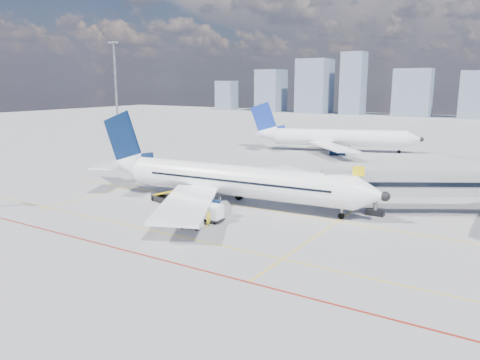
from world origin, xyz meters
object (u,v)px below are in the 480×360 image
(baggage_tug, at_px, (191,221))
(cargo_dolly, at_px, (207,212))
(belt_loader, at_px, (164,198))
(second_aircraft, at_px, (333,138))
(ramp_worker, at_px, (208,219))
(main_aircraft, at_px, (225,180))

(baggage_tug, height_order, cargo_dolly, cargo_dolly)
(belt_loader, bearing_deg, second_aircraft, 106.37)
(cargo_dolly, bearing_deg, baggage_tug, -91.73)
(baggage_tug, bearing_deg, ramp_worker, 36.33)
(belt_loader, xyz_separation_m, ramp_worker, (11.14, -5.39, 0.25))
(main_aircraft, height_order, ramp_worker, main_aircraft)
(main_aircraft, xyz_separation_m, second_aircraft, (-5.48, 53.31, 0.00))
(second_aircraft, distance_m, belt_loader, 57.41)
(main_aircraft, height_order, belt_loader, main_aircraft)
(cargo_dolly, height_order, ramp_worker, cargo_dolly)
(baggage_tug, bearing_deg, belt_loader, 130.48)
(main_aircraft, xyz_separation_m, ramp_worker, (4.08, -9.41, -2.32))
(baggage_tug, bearing_deg, cargo_dolly, 75.24)
(main_aircraft, relative_size, second_aircraft, 1.09)
(main_aircraft, bearing_deg, second_aircraft, 91.42)
(main_aircraft, relative_size, ramp_worker, 23.12)
(second_aircraft, bearing_deg, belt_loader, -112.00)
(main_aircraft, height_order, cargo_dolly, main_aircraft)
(cargo_dolly, bearing_deg, belt_loader, 157.68)
(belt_loader, bearing_deg, cargo_dolly, -3.14)
(cargo_dolly, distance_m, ramp_worker, 2.04)
(baggage_tug, relative_size, cargo_dolly, 0.69)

